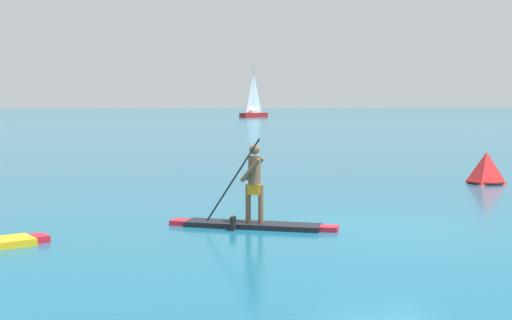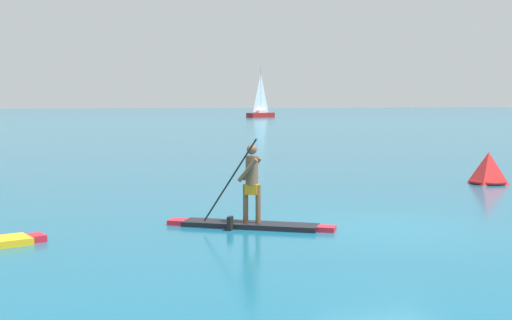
{
  "view_description": "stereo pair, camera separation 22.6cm",
  "coord_description": "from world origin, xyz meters",
  "views": [
    {
      "loc": [
        -6.35,
        -13.1,
        2.63
      ],
      "look_at": [
        -1.51,
        5.06,
        1.02
      ],
      "focal_mm": 49.13,
      "sensor_mm": 36.0,
      "label": 1
    },
    {
      "loc": [
        -6.13,
        -13.16,
        2.63
      ],
      "look_at": [
        -1.51,
        5.06,
        1.02
      ],
      "focal_mm": 49.13,
      "sensor_mm": 36.0,
      "label": 2
    }
  ],
  "objects": [
    {
      "name": "paddleboarder_mid_center",
      "position": [
        -2.74,
        0.74,
        0.36
      ],
      "size": [
        3.28,
        2.05,
        1.92
      ],
      "rotation": [
        0.0,
        0.0,
        2.64
      ],
      "color": "black",
      "rests_on": "ground"
    },
    {
      "name": "race_marker_buoy",
      "position": [
        6.36,
        6.29,
        0.44
      ],
      "size": [
        1.32,
        1.32,
        1.01
      ],
      "color": "red",
      "rests_on": "ground"
    },
    {
      "name": "ground",
      "position": [
        0.0,
        0.0,
        0.0
      ],
      "size": [
        440.0,
        440.0,
        0.0
      ],
      "primitive_type": "plane",
      "color": "#145B7A"
    },
    {
      "name": "sailboat_right_horizon",
      "position": [
        20.94,
        90.68,
        1.02
      ],
      "size": [
        4.99,
        3.97,
        7.67
      ],
      "rotation": [
        0.0,
        0.0,
        0.59
      ],
      "color": "#A51E1E",
      "rests_on": "ground"
    }
  ]
}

